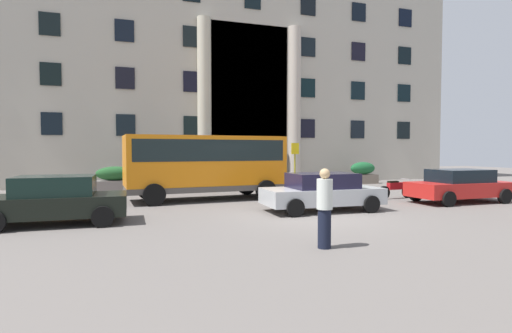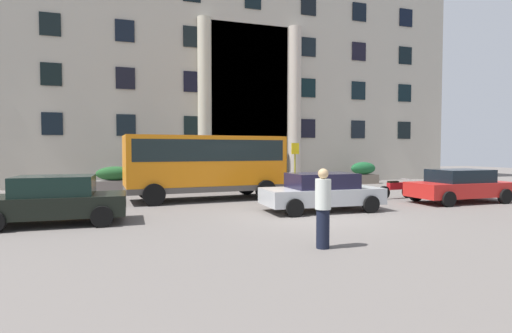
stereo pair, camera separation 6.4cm
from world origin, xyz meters
The scene contains 13 objects.
ground_plane centered at (0.00, 0.00, -0.06)m, with size 80.00×64.00×0.12m, color #645E59.
office_building_facade centered at (0.01, 17.47, 8.49)m, with size 35.03×9.69×16.99m.
orange_minibus centered at (-2.56, 5.50, 1.70)m, with size 7.11×3.15×2.85m.
bus_stop_sign centered at (2.69, 7.55, 1.62)m, with size 0.44×0.08×2.62m.
hedge_planter_east centered at (0.96, 10.38, 0.64)m, with size 1.62×0.87×1.32m.
hedge_planter_west centered at (-6.58, 10.82, 0.65)m, with size 2.10×0.87×1.34m.
hedge_planter_entrance_left centered at (9.03, 10.74, 0.69)m, with size 1.88×0.89×1.44m.
parked_compact_extra centered at (-7.93, 1.01, 0.74)m, with size 4.02×2.05×1.46m.
parked_sedan_far centered at (7.55, 1.22, 0.72)m, with size 4.35×2.04×1.41m.
parked_estate_mid centered at (0.87, 0.91, 0.71)m, with size 4.32×2.07×1.39m.
motorcycle_near_kerb centered at (-8.00, 3.19, 0.45)m, with size 1.86×0.74×0.89m.
motorcycle_far_end centered at (5.81, 3.18, 0.46)m, with size 2.00×0.55×0.89m.
pedestrian_woman_dark_dress centered at (-1.63, -4.02, 0.92)m, with size 0.36×0.36×1.81m.
Camera 2 is at (-5.76, -11.94, 2.22)m, focal length 27.49 mm.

